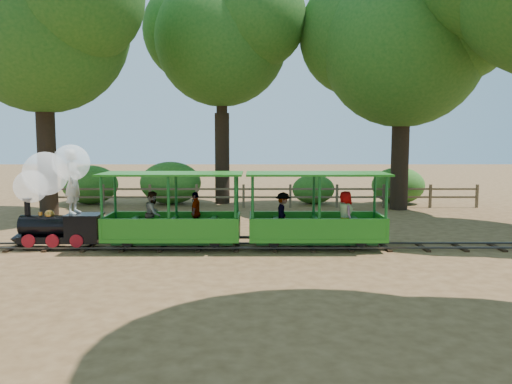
{
  "coord_description": "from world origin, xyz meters",
  "views": [
    {
      "loc": [
        -0.52,
        -13.17,
        2.92
      ],
      "look_at": [
        -0.49,
        0.5,
        1.47
      ],
      "focal_mm": 35.0,
      "sensor_mm": 36.0,
      "label": 1
    }
  ],
  "objects_px": {
    "carriage_front": "(172,219)",
    "carriage_rear": "(314,219)",
    "fence": "(267,194)",
    "locomotive": "(54,188)"
  },
  "relations": [
    {
      "from": "locomotive",
      "to": "fence",
      "type": "bearing_deg",
      "value": 53.38
    },
    {
      "from": "carriage_front",
      "to": "fence",
      "type": "bearing_deg",
      "value": 71.18
    },
    {
      "from": "carriage_front",
      "to": "fence",
      "type": "distance_m",
      "value": 8.45
    },
    {
      "from": "carriage_front",
      "to": "carriage_rear",
      "type": "relative_size",
      "value": 1.0
    },
    {
      "from": "locomotive",
      "to": "carriage_rear",
      "type": "xyz_separation_m",
      "value": [
        6.96,
        -0.1,
        -0.81
      ]
    },
    {
      "from": "locomotive",
      "to": "carriage_front",
      "type": "distance_m",
      "value": 3.27
    },
    {
      "from": "carriage_front",
      "to": "fence",
      "type": "xyz_separation_m",
      "value": [
        2.73,
        8.0,
        -0.21
      ]
    },
    {
      "from": "fence",
      "to": "carriage_front",
      "type": "bearing_deg",
      "value": -108.82
    },
    {
      "from": "locomotive",
      "to": "carriage_rear",
      "type": "height_order",
      "value": "locomotive"
    },
    {
      "from": "carriage_rear",
      "to": "fence",
      "type": "xyz_separation_m",
      "value": [
        -1.07,
        8.02,
        -0.22
      ]
    }
  ]
}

